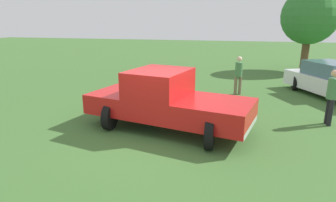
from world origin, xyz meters
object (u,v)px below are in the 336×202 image
person_visitor (239,73)px  person_bystander (332,94)px  pickup_truck (164,99)px  sedan_near (332,81)px  tree_far_center (310,17)px

person_visitor → person_bystander: bearing=-153.1°
pickup_truck → sedan_near: pickup_truck is taller
sedan_near → pickup_truck: bearing=-75.1°
tree_far_center → person_visitor: bearing=-29.7°
pickup_truck → person_bystander: size_ratio=2.96×
sedan_near → person_bystander: size_ratio=2.66×
pickup_truck → person_bystander: 5.28m
sedan_near → person_bystander: (3.94, -1.09, 0.32)m
sedan_near → person_bystander: person_bystander is taller
pickup_truck → person_visitor: bearing=78.7°
pickup_truck → person_visitor: size_ratio=3.09×
tree_far_center → pickup_truck: bearing=-27.4°
sedan_near → person_visitor: bearing=-108.5°
person_bystander → tree_far_center: tree_far_center is taller
person_bystander → person_visitor: 4.41m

